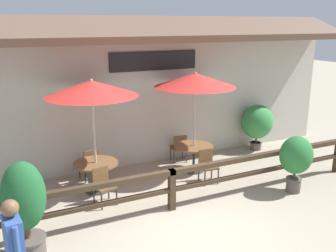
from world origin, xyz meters
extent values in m
plane|color=#9E937F|center=(0.00, 0.00, 0.00)|extent=(60.00, 60.00, 0.00)
cube|color=#BCB7A8|center=(0.00, 4.20, 1.80)|extent=(14.00, 0.40, 3.60)
cube|color=brown|center=(0.00, 3.65, 3.88)|extent=(14.28, 1.48, 0.70)
cube|color=black|center=(0.88, 3.97, 3.00)|extent=(2.61, 0.04, 0.53)
cube|color=#3D2D1E|center=(0.00, 1.05, 0.89)|extent=(10.40, 0.14, 0.11)
cube|color=#3D2D1E|center=(0.00, 1.05, 0.47)|extent=(10.40, 0.10, 0.09)
cube|color=#3D2D1E|center=(0.00, 1.05, 0.47)|extent=(0.14, 0.14, 0.95)
cylinder|color=#B7B2A8|center=(-1.24, 2.73, 1.22)|extent=(0.06, 0.06, 2.45)
cone|color=red|center=(-1.24, 2.73, 2.57)|extent=(2.18, 2.18, 0.37)
sphere|color=#B2ADA3|center=(-1.24, 2.73, 2.76)|extent=(0.07, 0.07, 0.07)
cylinder|color=brown|center=(-1.24, 2.73, 0.72)|extent=(1.09, 1.09, 0.05)
cylinder|color=#333333|center=(-1.24, 2.73, 0.35)|extent=(0.07, 0.07, 0.69)
cylinder|color=#333333|center=(-1.24, 2.73, 0.01)|extent=(0.60, 0.60, 0.03)
cube|color=brown|center=(-1.27, 1.92, 0.43)|extent=(0.50, 0.50, 0.05)
cube|color=brown|center=(-1.31, 2.11, 0.65)|extent=(0.40, 0.12, 0.40)
cylinder|color=#2D2D2D|center=(-1.42, 1.70, 0.20)|extent=(0.04, 0.04, 0.40)
cylinder|color=#2D2D2D|center=(-1.04, 1.78, 0.20)|extent=(0.04, 0.04, 0.40)
cylinder|color=#2D2D2D|center=(-1.49, 2.07, 0.20)|extent=(0.04, 0.04, 0.40)
cylinder|color=#2D2D2D|center=(-1.12, 2.15, 0.20)|extent=(0.04, 0.04, 0.40)
cube|color=brown|center=(-1.24, 3.54, 0.43)|extent=(0.49, 0.49, 0.05)
cube|color=brown|center=(-1.20, 3.35, 0.65)|extent=(0.40, 0.11, 0.40)
cylinder|color=#2D2D2D|center=(-1.08, 3.76, 0.20)|extent=(0.04, 0.04, 0.40)
cylinder|color=#2D2D2D|center=(-1.46, 3.69, 0.20)|extent=(0.04, 0.04, 0.40)
cylinder|color=#2D2D2D|center=(-1.02, 3.38, 0.20)|extent=(0.04, 0.04, 0.40)
cylinder|color=#2D2D2D|center=(-1.39, 3.32, 0.20)|extent=(0.04, 0.04, 0.40)
cylinder|color=#B7B2A8|center=(1.56, 2.83, 1.22)|extent=(0.06, 0.06, 2.45)
cone|color=red|center=(1.56, 2.83, 2.57)|extent=(2.18, 2.18, 0.37)
sphere|color=#B2ADA3|center=(1.56, 2.83, 2.76)|extent=(0.07, 0.07, 0.07)
cylinder|color=brown|center=(1.56, 2.83, 0.72)|extent=(1.09, 1.09, 0.05)
cylinder|color=#333333|center=(1.56, 2.83, 0.35)|extent=(0.07, 0.07, 0.69)
cylinder|color=#333333|center=(1.56, 2.83, 0.01)|extent=(0.60, 0.60, 0.03)
cube|color=brown|center=(1.51, 1.96, 0.43)|extent=(0.46, 0.46, 0.05)
cube|color=brown|center=(1.53, 2.15, 0.65)|extent=(0.40, 0.07, 0.40)
cylinder|color=#2D2D2D|center=(1.30, 1.79, 0.20)|extent=(0.04, 0.04, 0.40)
cylinder|color=#2D2D2D|center=(1.68, 1.75, 0.20)|extent=(0.04, 0.04, 0.40)
cylinder|color=#2D2D2D|center=(1.34, 2.17, 0.20)|extent=(0.04, 0.04, 0.40)
cylinder|color=#2D2D2D|center=(1.72, 2.13, 0.20)|extent=(0.04, 0.04, 0.40)
cube|color=brown|center=(1.52, 3.70, 0.43)|extent=(0.49, 0.49, 0.05)
cube|color=brown|center=(1.48, 3.51, 0.65)|extent=(0.40, 0.10, 0.40)
cylinder|color=#2D2D2D|center=(1.74, 3.85, 0.20)|extent=(0.04, 0.04, 0.40)
cylinder|color=#2D2D2D|center=(1.36, 3.92, 0.20)|extent=(0.04, 0.04, 0.40)
cylinder|color=#2D2D2D|center=(1.67, 3.48, 0.20)|extent=(0.04, 0.04, 0.40)
cylinder|color=#2D2D2D|center=(1.30, 3.54, 0.20)|extent=(0.04, 0.04, 0.40)
cylinder|color=#564C47|center=(3.11, 0.58, 0.18)|extent=(0.35, 0.35, 0.36)
cylinder|color=#564C47|center=(3.11, 0.58, 0.34)|extent=(0.37, 0.37, 0.04)
cylinder|color=brown|center=(3.11, 0.58, 0.50)|extent=(0.06, 0.06, 0.28)
ellipsoid|color=#287033|center=(3.11, 0.58, 0.96)|extent=(0.83, 0.75, 0.93)
cylinder|color=#564C47|center=(-3.05, 0.62, 0.18)|extent=(0.58, 0.58, 0.35)
cylinder|color=#564C47|center=(-3.05, 0.62, 0.33)|extent=(0.62, 0.62, 0.04)
cylinder|color=brown|center=(-3.05, 0.62, 0.54)|extent=(0.10, 0.10, 0.38)
ellipsoid|color=#1E5B2D|center=(-3.05, 0.62, 1.16)|extent=(0.75, 0.67, 1.26)
cylinder|color=#564C47|center=(4.31, 3.55, 0.12)|extent=(0.36, 0.36, 0.24)
cylinder|color=#564C47|center=(4.31, 3.55, 0.22)|extent=(0.39, 0.39, 0.04)
cylinder|color=brown|center=(4.31, 3.55, 0.41)|extent=(0.06, 0.06, 0.33)
ellipsoid|color=#338442|center=(4.31, 3.55, 0.95)|extent=(1.06, 0.95, 1.10)
cube|color=#33569E|center=(-3.30, -0.75, 1.20)|extent=(0.26, 0.50, 0.63)
cylinder|color=#33569E|center=(-3.28, -1.02, 1.20)|extent=(0.08, 0.08, 0.59)
cylinder|color=#33569E|center=(-3.33, -0.49, 1.20)|extent=(0.08, 0.08, 0.59)
sphere|color=brown|center=(-3.30, -0.75, 1.64)|extent=(0.24, 0.24, 0.24)
camera|label=1|loc=(-3.35, -5.74, 4.03)|focal=40.00mm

